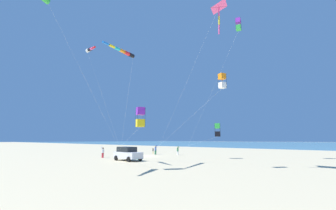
% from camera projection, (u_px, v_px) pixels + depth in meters
% --- Properties ---
extents(ground_plane, '(600.00, 600.00, 0.00)m').
position_uv_depth(ground_plane, '(146.00, 156.00, 37.25)').
color(ground_plane, '#C6B58C').
extents(ocean_water_strip, '(240.00, 600.00, 0.01)m').
position_uv_depth(ocean_water_strip, '(316.00, 144.00, 156.83)').
color(ocean_water_strip, teal).
rests_on(ocean_water_strip, ground_plane).
extents(parked_car, '(2.13, 4.33, 1.85)m').
position_uv_depth(parked_car, '(128.00, 153.00, 29.44)').
color(parked_car, silver).
rests_on(parked_car, ground_plane).
extents(cooler_box, '(0.62, 0.42, 0.42)m').
position_uv_depth(cooler_box, '(139.00, 158.00, 31.43)').
color(cooler_box, '#1EB7C6').
rests_on(cooler_box, ground_plane).
extents(person_adult_flyer, '(0.57, 0.63, 1.77)m').
position_uv_depth(person_adult_flyer, '(103.00, 152.00, 34.06)').
color(person_adult_flyer, '#B72833').
rests_on(person_adult_flyer, ground_plane).
extents(person_child_green_jacket, '(0.62, 0.53, 1.82)m').
position_uv_depth(person_child_green_jacket, '(156.00, 149.00, 41.35)').
color(person_child_green_jacket, '#3D7F51').
rests_on(person_child_green_jacket, ground_plane).
extents(person_child_grey_jacket, '(0.40, 0.42, 1.17)m').
position_uv_depth(person_child_grey_jacket, '(153.00, 150.00, 44.42)').
color(person_child_grey_jacket, gold).
rests_on(person_child_grey_jacket, ground_plane).
extents(person_bystander_far, '(0.41, 0.52, 1.65)m').
position_uv_depth(person_bystander_far, '(178.00, 150.00, 40.17)').
color(person_bystander_far, silver).
rests_on(person_bystander_far, ground_plane).
extents(kite_windsock_magenta_far_left, '(7.43, 4.13, 14.65)m').
position_uv_depth(kite_windsock_magenta_far_left, '(90.00, 50.00, 27.04)').
color(kite_windsock_magenta_far_left, white).
rests_on(kite_windsock_magenta_far_left, ground_plane).
extents(kite_delta_teal_far_right, '(2.74, 12.95, 17.35)m').
position_uv_depth(kite_delta_teal_far_right, '(218.00, 7.00, 23.14)').
color(kite_delta_teal_far_right, '#EF4C93').
rests_on(kite_delta_teal_far_right, ground_plane).
extents(kite_windsock_purple_drifting, '(7.21, 6.79, 13.43)m').
position_uv_depth(kite_windsock_purple_drifting, '(123.00, 52.00, 25.10)').
color(kite_windsock_purple_drifting, black).
rests_on(kite_windsock_purple_drifting, ground_plane).
extents(kite_box_rainbow_low_near, '(1.72, 12.20, 5.30)m').
position_uv_depth(kite_box_rainbow_low_near, '(217.00, 130.00, 32.95)').
color(kite_box_rainbow_low_near, green).
rests_on(kite_box_rainbow_low_near, ground_plane).
extents(kite_box_white_trailing, '(3.37, 10.78, 5.98)m').
position_uv_depth(kite_box_white_trailing, '(140.00, 117.00, 21.08)').
color(kite_box_white_trailing, purple).
rests_on(kite_box_white_trailing, ground_plane).
extents(kite_box_green_low_center, '(3.32, 13.82, 21.61)m').
position_uv_depth(kite_box_green_low_center, '(238.00, 24.00, 33.56)').
color(kite_box_green_low_center, purple).
rests_on(kite_box_green_low_center, ground_plane).
extents(kite_box_blue_topmost, '(2.96, 15.34, 9.75)m').
position_uv_depth(kite_box_blue_topmost, '(222.00, 81.00, 22.68)').
color(kite_box_blue_topmost, orange).
rests_on(kite_box_blue_topmost, ground_plane).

